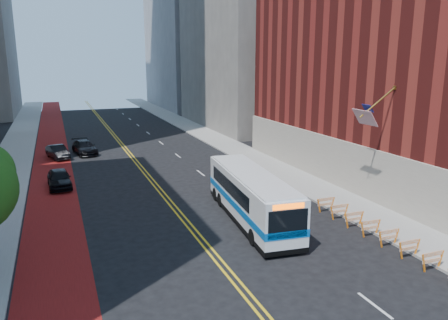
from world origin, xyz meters
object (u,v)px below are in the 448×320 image
at_px(car_a, 59,178).
at_px(car_b, 58,152).
at_px(transit_bus, 251,195).
at_px(car_c, 85,147).

height_order(car_a, car_b, car_a).
bearing_deg(car_a, transit_bus, -50.10).
distance_m(transit_bus, car_a, 17.09).
height_order(transit_bus, car_a, transit_bus).
xyz_separation_m(car_a, car_b, (0.05, 11.49, -0.05)).
bearing_deg(transit_bus, car_a, 138.45).
xyz_separation_m(transit_bus, car_c, (-8.73, 25.33, -0.95)).
height_order(car_b, car_c, car_c).
relative_size(car_a, car_c, 0.87).
height_order(transit_bus, car_c, transit_bus).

